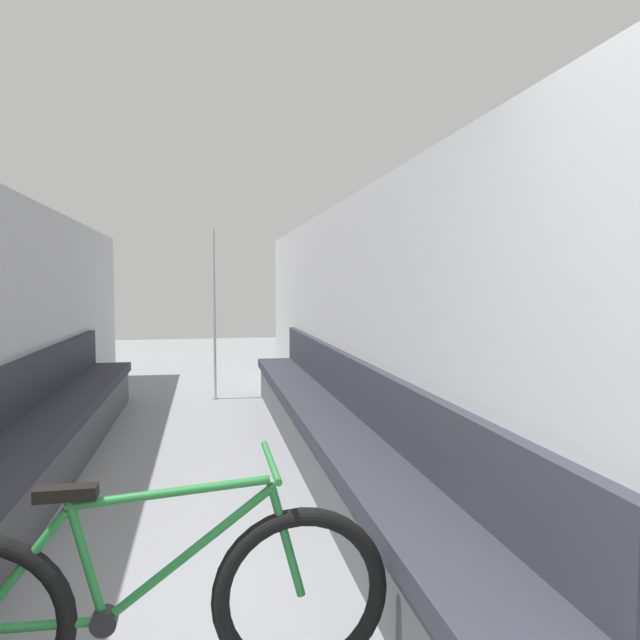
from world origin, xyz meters
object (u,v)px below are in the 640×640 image
bench_seat_row_right (328,431)px  grab_pole_near (214,317)px  bench_seat_row_left (38,447)px  bicycle (145,607)px

bench_seat_row_right → grab_pole_near: grab_pole_near is taller
bench_seat_row_right → bench_seat_row_left: bearing=180.0°
bench_seat_row_right → grab_pole_near: size_ratio=2.87×
bench_seat_row_left → bench_seat_row_right: size_ratio=1.00×
bench_seat_row_left → bicycle: 2.55m
grab_pole_near → bench_seat_row_left: bearing=-113.6°
bench_seat_row_left → grab_pole_near: (1.31, 3.01, 0.75)m
bench_seat_row_right → bicycle: bearing=-116.4°
bench_seat_row_left → grab_pole_near: bearing=66.4°
grab_pole_near → bench_seat_row_right: bearing=-74.5°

